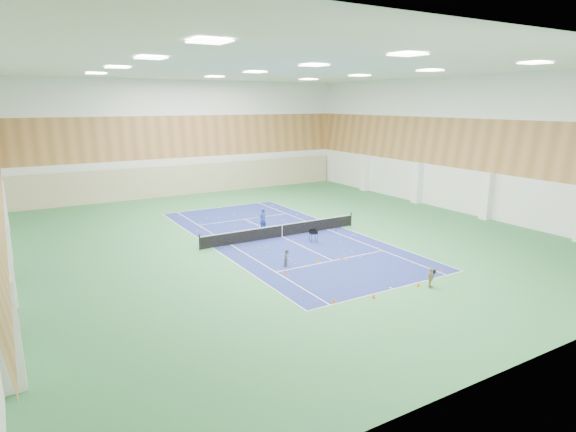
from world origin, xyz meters
The scene contains 22 objects.
ground centered at (0.00, 0.00, 0.00)m, with size 40.00×40.00×0.00m, color #317341.
room_shell centered at (0.00, 0.00, 6.00)m, with size 36.00×40.00×12.00m, color white, non-canonical shape.
wood_cladding centered at (0.00, 0.00, 8.00)m, with size 36.00×40.00×8.00m, color #AC7440, non-canonical shape.
ceiling_light_grid centered at (0.00, 0.00, 11.92)m, with size 21.40×25.40×0.06m, color white, non-canonical shape.
court_surface centered at (0.00, 0.00, 0.01)m, with size 10.97×23.77×0.01m, color navy.
tennis_balls_scatter centered at (0.00, 0.00, 0.05)m, with size 10.57×22.77×0.07m, color yellow, non-canonical shape.
tennis_net centered at (0.00, 0.00, 0.55)m, with size 12.80×0.10×1.10m, color black, non-canonical shape.
back_curtain centered at (0.00, 19.75, 1.60)m, with size 35.40×0.16×3.20m, color #C6B793.
door_left_a centered at (-17.92, -8.00, 1.10)m, with size 0.08×1.80×2.20m, color #593319.
door_left_b centered at (-17.92, 0.00, 1.10)m, with size 0.08×1.80×2.20m, color #593319.
coach centered at (-0.33, 2.42, 0.89)m, with size 0.65×0.42×1.77m, color navy.
child_court centered at (-2.96, -5.78, 0.53)m, with size 0.52×0.40×1.06m, color gray.
child_apron centered at (1.86, -12.73, 0.56)m, with size 0.66×0.27×1.12m, color tan.
ball_cart centered at (1.28, -2.25, 0.45)m, with size 0.52×0.52×0.89m, color black, non-canonical shape.
cone_svc_a centered at (-3.70, -6.98, 0.12)m, with size 0.21×0.21×0.23m, color #FF510D.
cone_svc_b centered at (-0.89, -6.17, 0.11)m, with size 0.21×0.21×0.23m, color orange.
cone_svc_c centered at (0.67, -6.42, 0.12)m, with size 0.21×0.21×0.24m, color #E0520B.
cone_svc_d centered at (3.75, -6.37, 0.10)m, with size 0.18×0.18×0.20m, color #F0560C.
cone_base_a centered at (-3.75, -11.71, 0.12)m, with size 0.22×0.22×0.24m, color orange.
cone_base_b centered at (-1.69, -12.28, 0.11)m, with size 0.20×0.20×0.22m, color #F33F0C.
cone_base_c centered at (1.41, -12.29, 0.10)m, with size 0.19×0.19×0.21m, color #EF590C.
cone_base_d centered at (4.22, -11.37, 0.11)m, with size 0.19×0.19×0.21m, color #F5570C.
Camera 1 is at (-17.10, -29.70, 9.73)m, focal length 30.00 mm.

